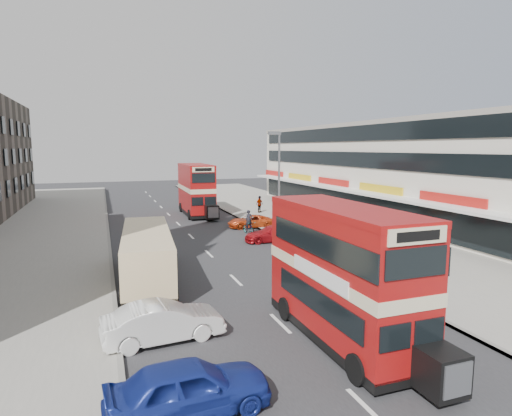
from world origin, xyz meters
name	(u,v)px	position (x,y,z in m)	size (l,w,h in m)	color
ground	(302,345)	(0.00, 0.00, 0.00)	(160.00, 160.00, 0.00)	#28282B
road_surface	(191,236)	(0.00, 20.00, 0.01)	(12.00, 90.00, 0.01)	#28282B
pavement_right	(327,226)	(12.00, 20.00, 0.07)	(12.00, 90.00, 0.15)	gray
pavement_left	(19,247)	(-12.00, 20.00, 0.07)	(12.00, 90.00, 0.15)	gray
kerb_left	(109,241)	(-6.10, 20.00, 0.07)	(0.20, 90.00, 0.16)	gray
kerb_right	(264,230)	(6.10, 20.00, 0.07)	(0.20, 90.00, 0.16)	gray
commercial_row	(391,171)	(19.95, 22.00, 4.70)	(9.90, 46.20, 9.30)	beige
street_lamp	(278,175)	(6.52, 18.00, 4.78)	(1.00, 0.20, 8.12)	slate
bus_main	(343,273)	(1.50, -0.11, 2.48)	(2.43, 8.57, 4.72)	black
bus_second	(196,189)	(2.71, 30.70, 2.66)	(2.71, 9.21, 5.04)	black
coach	(147,254)	(-4.37, 9.40, 1.46)	(3.10, 9.49, 2.47)	black
car_left_near	(189,387)	(-4.50, -2.60, 0.73)	(1.73, 4.31, 1.47)	navy
car_left_front	(163,322)	(-4.55, 2.00, 0.71)	(1.50, 4.29, 1.41)	white
car_right_a	(272,234)	(5.26, 16.11, 0.59)	(1.66, 4.08, 1.18)	#A91017
car_right_b	(250,221)	(5.59, 21.96, 0.55)	(1.82, 3.94, 1.09)	#D04214
pedestrian_near	(320,231)	(8.10, 13.88, 1.03)	(0.65, 0.44, 1.76)	gray
pedestrian_far	(259,204)	(9.05, 29.13, 1.02)	(1.02, 0.42, 1.74)	gray
cyclist	(249,226)	(4.59, 19.38, 0.64)	(0.88, 1.99, 1.94)	gray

